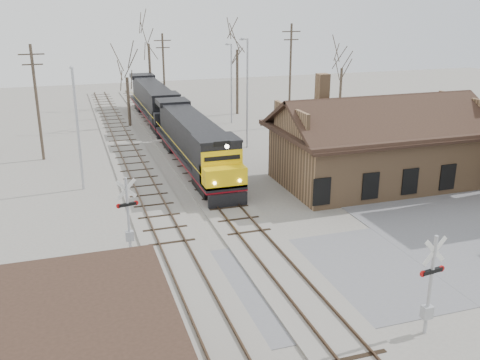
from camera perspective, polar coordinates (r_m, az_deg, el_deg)
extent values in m
plane|color=gray|center=(25.84, 5.45, -10.93)|extent=(140.00, 140.00, 0.00)
cube|color=slate|center=(25.83, 5.45, -10.90)|extent=(60.00, 9.00, 0.03)
cube|color=gray|center=(38.83, -3.34, -0.50)|extent=(3.40, 90.00, 0.12)
cube|color=#473323|center=(38.63, -4.37, -0.45)|extent=(0.08, 90.00, 0.14)
cube|color=#473323|center=(38.97, -2.32, -0.24)|extent=(0.08, 90.00, 0.14)
cube|color=gray|center=(38.01, -9.91, -1.18)|extent=(3.40, 90.00, 0.12)
cube|color=#473323|center=(37.89, -10.99, -1.13)|extent=(0.08, 90.00, 0.14)
cube|color=#473323|center=(38.07, -8.85, -0.91)|extent=(0.08, 90.00, 0.14)
cube|color=#8F6B4A|center=(40.31, 14.49, 2.54)|extent=(14.00, 8.00, 4.00)
cube|color=black|center=(39.81, 14.73, 5.44)|extent=(15.20, 9.20, 0.30)
cube|color=black|center=(37.74, 16.72, 6.14)|extent=(15.00, 4.71, 2.66)
cube|color=black|center=(41.51, 13.14, 7.50)|extent=(15.00, 4.71, 2.66)
cube|color=#8F6B4A|center=(38.62, 8.77, 9.53)|extent=(0.80, 0.80, 2.20)
cube|color=black|center=(37.43, -2.81, -0.49)|extent=(2.32, 3.72, 0.93)
cube|color=black|center=(48.71, -6.61, 3.90)|extent=(2.32, 3.72, 0.93)
cube|color=black|center=(42.82, -4.99, 2.95)|extent=(2.79, 18.58, 0.33)
cube|color=maroon|center=(42.87, -4.98, 2.68)|extent=(2.81, 18.58, 0.11)
cube|color=black|center=(43.56, -5.40, 5.16)|extent=(2.42, 13.47, 2.60)
cube|color=black|center=(36.01, -2.51, 2.39)|extent=(2.79, 2.60, 2.60)
cube|color=yellow|center=(34.79, -1.79, 0.46)|extent=(2.79, 1.67, 1.30)
cube|color=black|center=(34.40, -1.32, -2.21)|extent=(2.60, 0.25, 0.93)
cylinder|color=#FFF2CC|center=(33.38, -1.41, 3.59)|extent=(0.26, 0.10, 0.26)
cube|color=black|center=(55.41, -8.11, 5.61)|extent=(2.32, 3.72, 0.93)
cube|color=black|center=(67.11, -9.99, 7.74)|extent=(2.32, 3.72, 0.93)
cube|color=black|center=(61.10, -9.18, 7.46)|extent=(2.79, 18.58, 0.33)
cube|color=maroon|center=(61.13, -9.17, 7.27)|extent=(2.81, 18.58, 0.11)
cube|color=black|center=(61.98, -9.42, 8.96)|extent=(2.42, 13.47, 2.60)
cube|color=black|center=(54.16, -8.05, 7.67)|extent=(2.79, 2.60, 2.60)
cube|color=black|center=(52.79, -7.70, 6.54)|extent=(2.79, 1.67, 1.30)
cube|color=black|center=(52.20, -7.44, 4.84)|extent=(2.60, 0.25, 0.93)
cylinder|color=#A5A8AD|center=(22.48, 19.64, -10.58)|extent=(0.15, 0.15, 4.27)
cube|color=silver|center=(21.83, 20.06, -7.14)|extent=(1.11, 0.19, 1.12)
cube|color=silver|center=(21.83, 20.06, -7.14)|extent=(1.11, 0.19, 1.12)
cube|color=black|center=(22.19, 19.82, -9.13)|extent=(0.97, 0.28, 0.16)
cylinder|color=#B20C0C|center=(21.88, 18.92, -9.44)|extent=(0.26, 0.11, 0.26)
cylinder|color=#B20C0C|center=(22.51, 20.69, -8.83)|extent=(0.26, 0.11, 0.26)
cube|color=#A5A8AD|center=(23.05, 19.32, -13.14)|extent=(0.43, 0.32, 0.53)
cylinder|color=#A5A8AD|center=(28.45, -11.84, -3.75)|extent=(0.15, 0.15, 4.17)
cube|color=silver|center=(27.94, -12.03, -0.97)|extent=(1.08, 0.26, 1.09)
cube|color=silver|center=(27.94, -12.03, -0.97)|extent=(1.08, 0.26, 1.09)
cube|color=black|center=(28.23, -11.92, -2.57)|extent=(0.95, 0.33, 0.16)
cylinder|color=#B20C0C|center=(28.36, -11.02, -2.41)|extent=(0.26, 0.13, 0.25)
cylinder|color=#B20C0C|center=(28.10, -12.83, -2.73)|extent=(0.26, 0.13, 0.25)
cube|color=#A5A8AD|center=(28.90, -11.69, -5.85)|extent=(0.42, 0.31, 0.52)
cylinder|color=#A5A8AD|center=(38.47, -16.90, 5.08)|extent=(0.18, 0.18, 8.55)
cylinder|color=#A5A8AD|center=(38.68, -17.53, 11.39)|extent=(0.12, 1.80, 0.12)
cube|color=#A5A8AD|center=(39.48, -17.55, 11.37)|extent=(0.25, 0.50, 0.12)
cylinder|color=#A5A8AD|center=(48.05, 0.79, 9.10)|extent=(0.18, 0.18, 9.69)
cylinder|color=#A5A8AD|center=(48.36, 0.45, 14.82)|extent=(0.12, 1.80, 0.12)
cube|color=#A5A8AD|center=(49.12, 0.15, 14.76)|extent=(0.25, 0.50, 0.12)
cylinder|color=#A5A8AD|center=(58.48, -0.92, 10.18)|extent=(0.18, 0.18, 8.49)
cylinder|color=#A5A8AD|center=(58.89, -1.20, 14.29)|extent=(0.12, 1.80, 0.12)
cube|color=#A5A8AD|center=(59.66, -1.44, 14.25)|extent=(0.25, 0.50, 0.12)
cylinder|color=#382D23|center=(47.18, -20.82, 7.62)|extent=(0.24, 0.24, 9.51)
cube|color=#382D23|center=(46.68, -21.38, 12.38)|extent=(2.00, 0.10, 0.10)
cube|color=#382D23|center=(46.75, -21.26, 11.41)|extent=(1.60, 0.10, 0.10)
cylinder|color=#382D23|center=(64.23, -8.12, 11.10)|extent=(0.24, 0.24, 9.28)
cube|color=#382D23|center=(63.87, -8.28, 14.52)|extent=(2.00, 0.10, 0.10)
cube|color=#382D23|center=(63.92, -8.24, 13.80)|extent=(1.60, 0.10, 0.10)
cylinder|color=#382D23|center=(57.01, 5.37, 10.96)|extent=(0.24, 0.24, 10.61)
cube|color=#382D23|center=(56.60, 5.51, 15.49)|extent=(2.00, 0.10, 0.10)
cube|color=#382D23|center=(56.65, 5.48, 14.68)|extent=(1.60, 0.10, 0.10)
cylinder|color=#382D23|center=(58.08, -11.80, 8.11)|extent=(0.32, 0.32, 5.23)
cylinder|color=#382D23|center=(69.92, -9.56, 10.98)|extent=(0.32, 0.32, 7.75)
cylinder|color=#382D23|center=(63.61, -0.29, 10.39)|extent=(0.32, 0.32, 7.47)
cylinder|color=#382D23|center=(66.06, 10.67, 9.39)|extent=(0.32, 0.32, 5.24)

